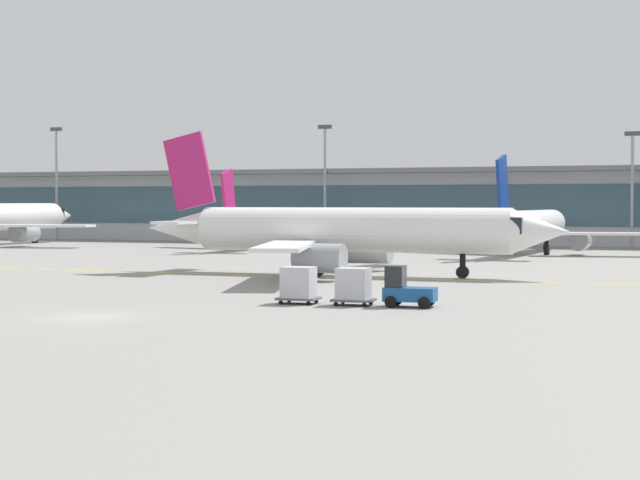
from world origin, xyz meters
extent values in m
plane|color=gray|center=(0.00, 0.00, 0.00)|extent=(400.00, 400.00, 0.00)
cube|color=yellow|center=(2.61, 28.24, 0.00)|extent=(110.00, 1.13, 0.01)
cube|color=#B2B7BC|center=(0.00, 90.51, 4.50)|extent=(173.18, 8.00, 9.00)
cube|color=#385666|center=(0.00, 86.43, 4.95)|extent=(166.25, 0.16, 5.04)
cube|color=slate|center=(0.00, 89.01, 9.30)|extent=(180.10, 11.00, 0.60)
cone|color=white|center=(-55.06, 78.28, 3.48)|extent=(3.47, 4.26, 3.21)
cube|color=black|center=(-55.23, 75.58, 3.90)|extent=(2.83, 3.21, 1.18)
cube|color=white|center=(-47.47, 61.57, 2.55)|extent=(14.28, 6.09, 0.28)
cylinder|color=#999EA3|center=(-50.15, 63.24, 1.61)|extent=(2.31, 3.71, 2.09)
cylinder|color=black|center=(-55.43, 72.62, 0.90)|extent=(0.44, 0.44, 1.79)
cylinder|color=black|center=(-55.43, 72.62, 0.45)|extent=(0.60, 0.93, 0.90)
cylinder|color=white|center=(-21.01, 68.59, 2.74)|extent=(3.63, 19.27, 2.66)
cone|color=white|center=(-21.58, 79.75, 2.74)|extent=(2.69, 3.32, 2.53)
cube|color=black|center=(-21.47, 77.62, 3.07)|extent=(2.19, 2.50, 0.93)
cone|color=white|center=(-20.42, 56.89, 2.74)|extent=(2.47, 4.37, 2.26)
cube|color=white|center=(-27.74, 66.68, 2.01)|extent=(11.24, 4.93, 0.22)
cylinder|color=#999EA3|center=(-25.61, 67.96, 1.27)|extent=(1.78, 2.90, 1.64)
cube|color=white|center=(-14.13, 67.37, 2.01)|extent=(11.18, 5.93, 0.22)
cylinder|color=#999EA3|center=(-16.38, 68.43, 1.27)|extent=(1.78, 2.90, 1.64)
cube|color=#B21E66|center=(-20.46, 57.74, 6.34)|extent=(0.46, 3.60, 5.01)
cube|color=white|center=(-22.43, 57.95, 3.14)|extent=(4.00, 2.07, 0.19)
cube|color=white|center=(-18.53, 58.15, 3.14)|extent=(4.00, 2.07, 0.19)
cylinder|color=black|center=(-21.35, 75.28, 0.70)|extent=(0.34, 0.34, 1.41)
cylinder|color=black|center=(-21.35, 75.28, 0.35)|extent=(0.47, 0.73, 0.70)
cylinder|color=black|center=(-22.73, 66.93, 0.70)|extent=(0.34, 0.34, 1.41)
cylinder|color=black|center=(-22.73, 66.93, 0.35)|extent=(0.47, 0.73, 0.70)
cylinder|color=black|center=(-19.14, 67.11, 0.70)|extent=(0.34, 0.34, 1.41)
cylinder|color=black|center=(-19.14, 67.11, 0.35)|extent=(0.47, 0.73, 0.70)
cylinder|color=white|center=(9.70, 66.59, 3.02)|extent=(4.26, 21.28, 2.94)
cone|color=white|center=(10.47, 78.90, 3.02)|extent=(3.00, 3.69, 2.79)
cube|color=black|center=(10.32, 76.56, 3.39)|extent=(2.45, 2.78, 1.03)
cone|color=white|center=(8.89, 53.70, 3.02)|extent=(2.79, 4.85, 2.50)
cube|color=white|center=(2.09, 65.34, 2.22)|extent=(12.32, 6.67, 0.24)
cylinder|color=#999EA3|center=(4.58, 66.48, 1.40)|extent=(2.00, 3.22, 1.81)
cube|color=white|center=(17.09, 64.40, 2.22)|extent=(12.40, 5.31, 0.24)
cylinder|color=#999EA3|center=(14.75, 65.84, 1.40)|extent=(2.00, 3.22, 1.81)
cube|color=navy|center=(8.94, 54.64, 7.00)|extent=(0.56, 3.97, 5.53)
cube|color=white|center=(6.81, 55.12, 3.46)|extent=(4.44, 2.34, 0.21)
cube|color=white|center=(11.12, 54.85, 3.46)|extent=(4.44, 2.34, 0.21)
cylinder|color=black|center=(10.16, 73.98, 0.78)|extent=(0.38, 0.38, 1.55)
cylinder|color=black|center=(10.16, 73.98, 0.39)|extent=(0.52, 0.81, 0.78)
cylinder|color=black|center=(7.60, 65.00, 0.78)|extent=(0.38, 0.38, 1.55)
cylinder|color=black|center=(7.60, 65.00, 0.39)|extent=(0.52, 0.81, 0.78)
cylinder|color=black|center=(11.57, 64.75, 0.78)|extent=(0.38, 0.38, 1.55)
cylinder|color=black|center=(11.57, 64.75, 0.39)|extent=(0.52, 0.81, 0.78)
cylinder|color=white|center=(2.61, 30.24, 3.33)|extent=(23.28, 3.39, 3.23)
cone|color=white|center=(16.17, 30.34, 3.33)|extent=(3.90, 3.10, 3.07)
cube|color=black|center=(13.59, 30.32, 3.73)|extent=(2.92, 2.54, 1.13)
cone|color=white|center=(-11.61, 30.14, 3.33)|extent=(5.19, 2.78, 2.75)
cube|color=white|center=(0.65, 38.50, 2.44)|extent=(6.51, 13.63, 0.27)
cylinder|color=#999EA3|center=(2.09, 35.85, 1.54)|extent=(3.43, 2.02, 2.00)
cube|color=white|center=(0.76, 21.97, 2.44)|extent=(6.68, 13.62, 0.27)
cylinder|color=#999EA3|center=(2.17, 24.64, 1.54)|extent=(3.43, 2.02, 2.00)
cube|color=#B21E66|center=(-10.57, 30.15, 7.70)|extent=(4.36, 0.37, 6.08)
cube|color=white|center=(-10.21, 32.53, 3.81)|extent=(2.31, 4.77, 0.23)
cube|color=white|center=(-10.18, 27.78, 3.81)|extent=(2.31, 4.77, 0.23)
cylinder|color=black|center=(10.75, 30.30, 0.86)|extent=(0.42, 0.42, 1.71)
cylinder|color=black|center=(10.75, 30.30, 0.43)|extent=(0.86, 0.53, 0.86)
cylinder|color=black|center=(0.69, 32.42, 0.86)|extent=(0.42, 0.42, 1.71)
cylinder|color=black|center=(0.69, 32.42, 0.43)|extent=(0.86, 0.53, 0.86)
cylinder|color=black|center=(0.72, 28.05, 0.86)|extent=(0.42, 0.42, 1.71)
cylinder|color=black|center=(0.72, 28.05, 0.43)|extent=(0.86, 0.53, 0.86)
cube|color=#194C8C|center=(12.70, 9.65, 0.65)|extent=(2.69, 1.57, 0.70)
cube|color=#1E2328|center=(11.95, 9.60, 1.55)|extent=(0.98, 1.30, 1.10)
cylinder|color=black|center=(13.50, 10.41, 0.30)|extent=(0.61, 0.26, 0.60)
cylinder|color=black|center=(13.60, 9.01, 0.30)|extent=(0.61, 0.26, 0.60)
cylinder|color=black|center=(11.81, 10.29, 0.30)|extent=(0.61, 0.26, 0.60)
cylinder|color=black|center=(11.90, 8.90, 0.30)|extent=(0.61, 0.26, 0.60)
cube|color=#595B60|center=(9.73, 9.45, 0.28)|extent=(2.20, 1.74, 0.12)
cube|color=silver|center=(9.73, 9.45, 1.14)|extent=(1.70, 1.60, 1.60)
cylinder|color=black|center=(10.43, 10.20, 0.11)|extent=(0.23, 0.11, 0.22)
cylinder|color=black|center=(10.53, 8.80, 0.11)|extent=(0.23, 0.11, 0.22)
cylinder|color=black|center=(8.94, 10.10, 0.11)|extent=(0.23, 0.11, 0.22)
cylinder|color=black|center=(9.03, 8.70, 0.11)|extent=(0.23, 0.11, 0.22)
cube|color=#595B60|center=(6.76, 9.25, 0.28)|extent=(2.20, 1.74, 0.12)
cube|color=silver|center=(6.76, 9.25, 1.14)|extent=(1.70, 1.60, 1.60)
cylinder|color=black|center=(7.46, 10.00, 0.11)|extent=(0.23, 0.11, 0.22)
cylinder|color=black|center=(7.56, 8.60, 0.11)|extent=(0.23, 0.11, 0.22)
cylinder|color=black|center=(5.97, 9.90, 0.11)|extent=(0.23, 0.11, 0.22)
cylinder|color=black|center=(6.06, 8.50, 0.11)|extent=(0.23, 0.11, 0.22)
cylinder|color=gray|center=(-58.69, 82.34, 7.62)|extent=(0.36, 0.36, 15.24)
cube|color=#3F3F42|center=(-58.69, 82.34, 15.49)|extent=(1.80, 0.30, 0.50)
cylinder|color=gray|center=(-19.05, 83.27, 7.32)|extent=(0.36, 0.36, 14.63)
cube|color=#3F3F42|center=(-19.05, 83.27, 14.88)|extent=(1.80, 0.30, 0.50)
cylinder|color=gray|center=(18.55, 82.86, 6.45)|extent=(0.36, 0.36, 12.90)
cube|color=#3F3F42|center=(18.55, 82.86, 13.15)|extent=(1.80, 0.30, 0.50)
camera|label=1|loc=(26.92, -41.41, 5.34)|focal=58.61mm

